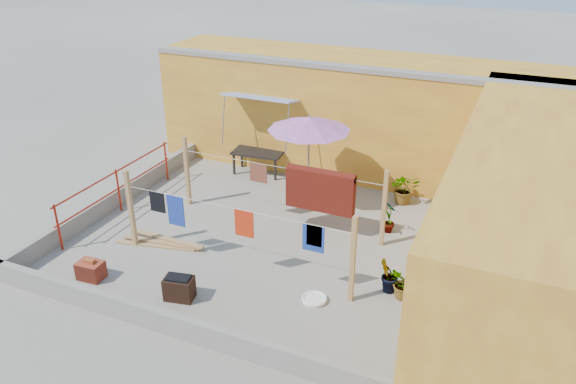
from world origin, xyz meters
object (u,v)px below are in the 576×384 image
object	(u,v)px
patio_umbrella	(309,124)
white_basin	(314,299)
green_hose	(442,237)
brazier	(179,288)
plant_back_a	(404,188)
outdoor_table	(258,154)
brick_stack	(91,270)
water_jug_b	(439,237)
water_jug_a	(444,228)

from	to	relation	value
patio_umbrella	white_basin	bearing A→B (deg)	-66.36
white_basin	green_hose	distance (m)	3.79
brazier	green_hose	world-z (taller)	brazier
green_hose	plant_back_a	size ratio (longest dim) A/B	0.62
patio_umbrella	plant_back_a	bearing A→B (deg)	26.94
outdoor_table	white_basin	distance (m)	6.13
outdoor_table	green_hose	size ratio (longest dim) A/B	2.90
white_basin	brazier	bearing A→B (deg)	-158.47
brick_stack	plant_back_a	xyz separation A→B (m)	(4.98, 5.83, 0.22)
water_jug_b	patio_umbrella	bearing A→B (deg)	171.38
white_basin	water_jug_b	world-z (taller)	water_jug_b
brick_stack	green_hose	bearing A→B (deg)	35.43
patio_umbrella	outdoor_table	distance (m)	2.86
water_jug_b	green_hose	size ratio (longest dim) A/B	0.66
white_basin	green_hose	world-z (taller)	white_basin
patio_umbrella	brazier	xyz separation A→B (m)	(-0.80, -4.57, -1.92)
brazier	plant_back_a	distance (m)	6.42
brazier	water_jug_a	bearing A→B (deg)	46.89
brazier	water_jug_a	distance (m)	6.15
water_jug_a	green_hose	xyz separation A→B (m)	(0.00, -0.22, -0.13)
patio_umbrella	green_hose	xyz separation A→B (m)	(3.41, -0.31, -2.12)
white_basin	plant_back_a	xyz separation A→B (m)	(0.59, 4.74, 0.36)
water_jug_a	outdoor_table	bearing A→B (deg)	165.93
water_jug_a	plant_back_a	bearing A→B (deg)	135.73
water_jug_b	plant_back_a	world-z (taller)	plant_back_a
brazier	green_hose	bearing A→B (deg)	45.43
brazier	water_jug_b	size ratio (longest dim) A/B	1.81
plant_back_a	outdoor_table	bearing A→B (deg)	177.70
patio_umbrella	water_jug_a	world-z (taller)	patio_umbrella
green_hose	plant_back_a	world-z (taller)	plant_back_a
patio_umbrella	water_jug_b	world-z (taller)	patio_umbrella
brazier	water_jug_a	world-z (taller)	brazier
white_basin	plant_back_a	world-z (taller)	plant_back_a
brick_stack	white_basin	distance (m)	4.53
outdoor_table	brazier	xyz separation A→B (m)	(1.23, -5.85, -0.36)
water_jug_b	white_basin	bearing A→B (deg)	-119.66
brazier	white_basin	world-z (taller)	brazier
patio_umbrella	brick_stack	bearing A→B (deg)	-120.66
water_jug_b	green_hose	xyz separation A→B (m)	(0.04, 0.20, -0.11)
water_jug_a	green_hose	bearing A→B (deg)	-90.00
green_hose	plant_back_a	distance (m)	1.91
outdoor_table	plant_back_a	bearing A→B (deg)	-2.30
water_jug_a	brazier	bearing A→B (deg)	-133.11
brick_stack	plant_back_a	bearing A→B (deg)	49.50
green_hose	plant_back_a	bearing A→B (deg)	130.82
brazier	patio_umbrella	bearing A→B (deg)	80.13
white_basin	water_jug_b	distance (m)	3.59
water_jug_a	water_jug_b	distance (m)	0.43
water_jug_a	water_jug_b	bearing A→B (deg)	-95.06
outdoor_table	water_jug_a	xyz separation A→B (m)	(5.44, -1.36, -0.43)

